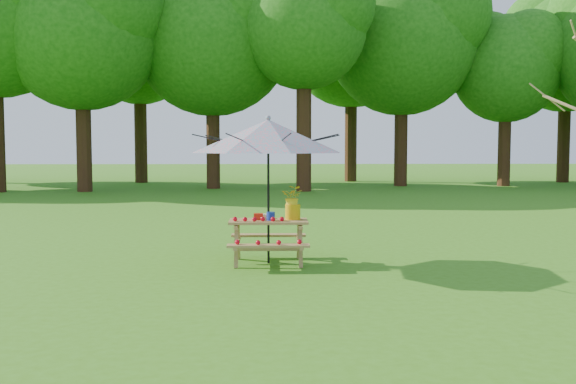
{
  "coord_description": "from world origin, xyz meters",
  "views": [
    {
      "loc": [
        -4.15,
        -4.84,
        1.8
      ],
      "look_at": [
        -3.87,
        4.91,
        1.1
      ],
      "focal_mm": 40.0,
      "sensor_mm": 36.0,
      "label": 1
    }
  ],
  "objects": [
    {
      "name": "patio_umbrella",
      "position": [
        -4.17,
        4.91,
        1.95
      ],
      "size": [
        2.88,
        2.88,
        2.27
      ],
      "color": "black",
      "rests_on": "ground"
    },
    {
      "name": "flower_bucket",
      "position": [
        -3.79,
        4.98,
        0.95
      ],
      "size": [
        0.37,
        0.34,
        0.53
      ],
      "color": "#DFA30B",
      "rests_on": "picnic_table"
    },
    {
      "name": "picnic_table",
      "position": [
        -4.17,
        4.91,
        0.33
      ],
      "size": [
        1.2,
        1.32,
        0.67
      ],
      "color": "olive",
      "rests_on": "ground"
    },
    {
      "name": "produce_bins",
      "position": [
        -4.22,
        4.95,
        0.72
      ],
      "size": [
        0.32,
        0.39,
        0.13
      ],
      "color": "red",
      "rests_on": "picnic_table"
    },
    {
      "name": "tomatoes_row",
      "position": [
        -4.32,
        4.73,
        0.71
      ],
      "size": [
        0.77,
        0.13,
        0.07
      ],
      "primitive_type": null,
      "color": "red",
      "rests_on": "picnic_table"
    }
  ]
}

